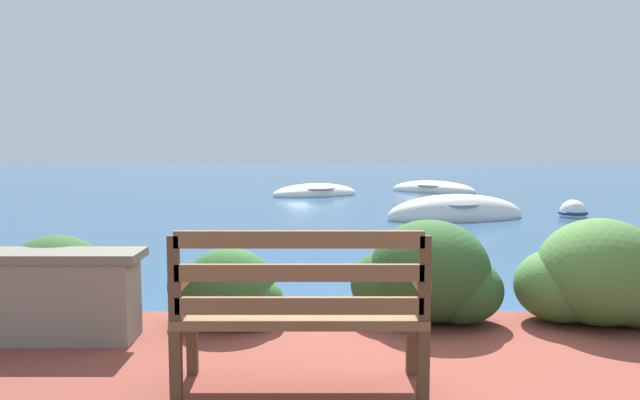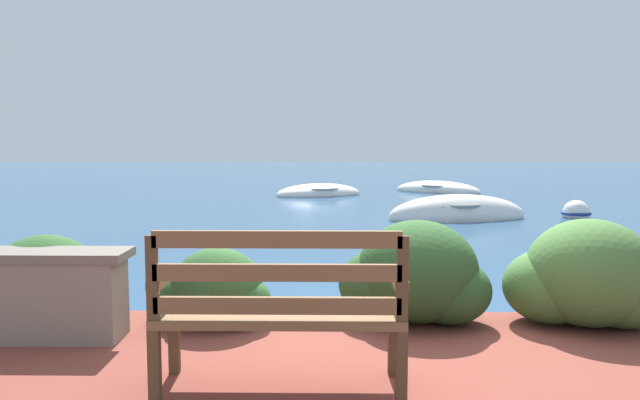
% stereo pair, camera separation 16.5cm
% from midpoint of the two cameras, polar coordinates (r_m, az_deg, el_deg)
% --- Properties ---
extents(ground_plane, '(80.00, 80.00, 0.00)m').
position_cam_midpoint_polar(ground_plane, '(5.27, 7.67, -12.36)').
color(ground_plane, navy).
extents(park_bench, '(1.38, 0.48, 0.93)m').
position_cam_midpoint_polar(park_bench, '(3.47, -3.12, -9.69)').
color(park_bench, brown).
rests_on(park_bench, patio_terrace).
extents(hedge_clump_far_left, '(1.01, 0.73, 0.69)m').
position_cam_midpoint_polar(hedge_clump_far_left, '(5.13, -23.86, -7.27)').
color(hedge_clump_far_left, '#2D5628').
rests_on(hedge_clump_far_left, patio_terrace).
extents(hedge_clump_left, '(0.86, 0.62, 0.59)m').
position_cam_midpoint_polar(hedge_clump_left, '(4.81, -9.33, -8.26)').
color(hedge_clump_left, '#2D5628').
rests_on(hedge_clump_left, patio_terrace).
extents(hedge_clump_centre, '(1.16, 0.83, 0.79)m').
position_cam_midpoint_polar(hedge_clump_centre, '(4.87, 8.86, -7.02)').
color(hedge_clump_centre, '#284C23').
rests_on(hedge_clump_centre, patio_terrace).
extents(hedge_clump_right, '(1.19, 0.86, 0.81)m').
position_cam_midpoint_polar(hedge_clump_right, '(5.15, 23.23, -6.62)').
color(hedge_clump_right, '#426B33').
rests_on(hedge_clump_right, patio_terrace).
extents(rowboat_nearest, '(3.04, 1.56, 0.89)m').
position_cam_midpoint_polar(rowboat_nearest, '(13.00, 12.00, -1.39)').
color(rowboat_nearest, silver).
rests_on(rowboat_nearest, ground_plane).
extents(rowboat_mid, '(2.86, 2.18, 0.61)m').
position_cam_midpoint_polar(rowboat_mid, '(18.07, -0.67, 0.59)').
color(rowboat_mid, silver).
rests_on(rowboat_mid, ground_plane).
extents(rowboat_far, '(2.86, 2.40, 0.62)m').
position_cam_midpoint_polar(rowboat_far, '(19.57, 10.13, 0.88)').
color(rowboat_far, silver).
rests_on(rowboat_far, ground_plane).
extents(mooring_buoy, '(0.60, 0.60, 0.55)m').
position_cam_midpoint_polar(mooring_buoy, '(14.01, 21.88, -1.09)').
color(mooring_buoy, white).
rests_on(mooring_buoy, ground_plane).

